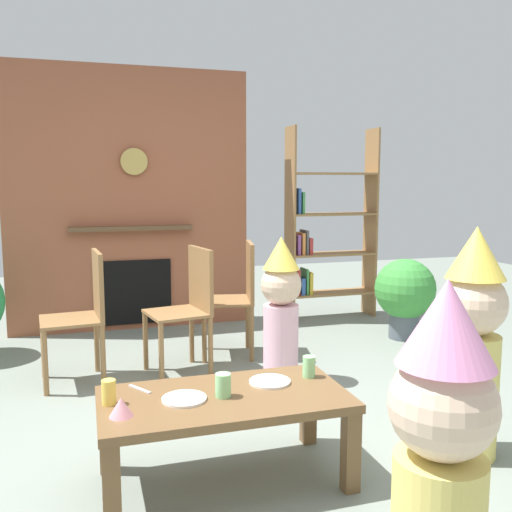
{
  "coord_description": "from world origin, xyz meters",
  "views": [
    {
      "loc": [
        -0.8,
        -2.71,
        1.36
      ],
      "look_at": [
        0.15,
        0.4,
        0.93
      ],
      "focal_mm": 39.18,
      "sensor_mm": 36.0,
      "label": 1
    }
  ],
  "objects": [
    {
      "name": "paper_plate_rear",
      "position": [
        0.01,
        -0.27,
        0.42
      ],
      "size": [
        0.2,
        0.2,
        0.01
      ],
      "primitive_type": "cylinder",
      "color": "white",
      "rests_on": "coffee_table"
    },
    {
      "name": "brick_fireplace_feature",
      "position": [
        -0.4,
        2.6,
        1.19
      ],
      "size": [
        2.2,
        0.28,
        2.4
      ],
      "color": "#935138",
      "rests_on": "ground_plane"
    },
    {
      "name": "paper_cup_near_right",
      "position": [
        -0.73,
        -0.32,
        0.46
      ],
      "size": [
        0.06,
        0.06,
        0.11
      ],
      "primitive_type": "cylinder",
      "color": "#F2CC4C",
      "rests_on": "coffee_table"
    },
    {
      "name": "dining_chair_right",
      "position": [
        0.33,
        1.45,
        0.51
      ],
      "size": [
        0.47,
        0.47,
        0.9
      ],
      "rotation": [
        0.0,
        0.0,
        2.94
      ],
      "color": "olive",
      "rests_on": "ground_plane"
    },
    {
      "name": "paper_plate_front",
      "position": [
        -0.42,
        -0.37,
        0.42
      ],
      "size": [
        0.2,
        0.2,
        0.01
      ],
      "primitive_type": "cylinder",
      "color": "white",
      "rests_on": "coffee_table"
    },
    {
      "name": "dining_chair_left",
      "position": [
        -0.83,
        1.18,
        0.51
      ],
      "size": [
        0.43,
        0.43,
        0.9
      ],
      "rotation": [
        0.0,
        0.0,
        3.23
      ],
      "color": "olive",
      "rests_on": "ground_plane"
    },
    {
      "name": "table_fork",
      "position": [
        -0.59,
        -0.18,
        0.41
      ],
      "size": [
        0.09,
        0.14,
        0.01
      ],
      "primitive_type": "cube",
      "rotation": [
        0.0,
        0.0,
        2.14
      ],
      "color": "silver",
      "rests_on": "coffee_table"
    },
    {
      "name": "child_by_the_chairs",
      "position": [
        0.45,
        0.79,
        0.53
      ],
      "size": [
        0.28,
        0.28,
        1.0
      ],
      "rotation": [
        0.0,
        0.0,
        -2.1
      ],
      "color": "#EAB2C6",
      "rests_on": "ground_plane"
    },
    {
      "name": "paper_cup_near_left",
      "position": [
        0.22,
        -0.25,
        0.46
      ],
      "size": [
        0.06,
        0.06,
        0.1
      ],
      "primitive_type": "cylinder",
      "color": "#8CD18C",
      "rests_on": "coffee_table"
    },
    {
      "name": "potted_plant_tall",
      "position": [
        1.85,
        1.49,
        0.41
      ],
      "size": [
        0.53,
        0.53,
        0.7
      ],
      "color": "#4C5660",
      "rests_on": "ground_plane"
    },
    {
      "name": "dining_chair_middle",
      "position": [
        -0.11,
        1.18,
        0.51
      ],
      "size": [
        0.47,
        0.47,
        0.9
      ],
      "rotation": [
        0.0,
        0.0,
        3.33
      ],
      "color": "olive",
      "rests_on": "ground_plane"
    },
    {
      "name": "birthday_cake_slice",
      "position": [
        -0.69,
        -0.46,
        0.45
      ],
      "size": [
        0.1,
        0.1,
        0.08
      ],
      "primitive_type": "cone",
      "color": "pink",
      "rests_on": "coffee_table"
    },
    {
      "name": "coffee_table",
      "position": [
        -0.23,
        -0.36,
        0.34
      ],
      "size": [
        1.11,
        0.58,
        0.41
      ],
      "color": "brown",
      "rests_on": "ground_plane"
    },
    {
      "name": "child_with_cone_hat",
      "position": [
        0.13,
        -1.44,
        0.58
      ],
      "size": [
        0.31,
        0.31,
        1.1
      ],
      "rotation": [
        0.0,
        0.0,
        1.9
      ],
      "color": "#E0CC66",
      "rests_on": "ground_plane"
    },
    {
      "name": "ground_plane",
      "position": [
        0.0,
        0.0,
        0.0
      ],
      "size": [
        12.0,
        12.0,
        0.0
      ],
      "primitive_type": "plane",
      "color": "gray"
    },
    {
      "name": "bookshelf",
      "position": [
        1.48,
        2.4,
        0.85
      ],
      "size": [
        0.9,
        0.28,
        1.9
      ],
      "color": "olive",
      "rests_on": "ground_plane"
    },
    {
      "name": "child_in_pink",
      "position": [
        1.0,
        -0.47,
        0.61
      ],
      "size": [
        0.32,
        0.32,
        1.15
      ],
      "rotation": [
        0.0,
        0.0,
        3.05
      ],
      "color": "#E0CC66",
      "rests_on": "ground_plane"
    },
    {
      "name": "paper_cup_center",
      "position": [
        -0.24,
        -0.38,
        0.46
      ],
      "size": [
        0.07,
        0.07,
        0.11
      ],
      "primitive_type": "cylinder",
      "color": "#8CD18C",
      "rests_on": "coffee_table"
    }
  ]
}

